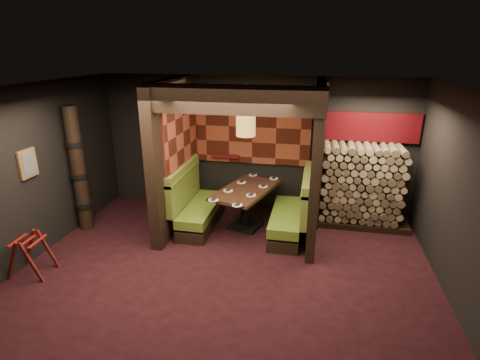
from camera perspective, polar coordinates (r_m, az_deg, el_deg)
name	(u,v)px	position (r m, az deg, el deg)	size (l,w,h in m)	color
floor	(223,278)	(6.02, -2.56, -14.63)	(6.50, 5.50, 0.02)	black
ceiling	(220,89)	(5.00, -3.07, 13.67)	(6.50, 5.50, 0.02)	black
wall_back	(254,145)	(7.92, 2.13, 5.35)	(6.50, 0.02, 2.85)	black
wall_front	(131,324)	(3.10, -16.25, -20.33)	(6.50, 0.02, 2.85)	black
wall_left	(23,177)	(6.88, -30.12, 0.42)	(0.02, 5.50, 2.85)	black
wall_right	(472,211)	(5.57, 31.84, -4.00)	(0.02, 5.50, 2.85)	black
partition_left	(174,156)	(7.24, -9.98, 3.68)	(0.20, 2.20, 2.85)	black
partition_right	(316,163)	(6.80, 11.49, 2.55)	(0.15, 2.10, 2.85)	black
header_beam	(230,100)	(5.71, -1.48, 12.11)	(2.85, 0.18, 0.44)	black
tapa_back_panel	(252,127)	(7.79, 1.92, 8.09)	(2.40, 0.06, 1.55)	brown
tapa_side_panel	(182,132)	(7.25, -8.79, 7.25)	(0.04, 1.85, 1.45)	brown
lacquer_shelf	(225,156)	(8.00, -2.28, 3.68)	(0.60, 0.12, 0.07)	#500D11
booth_bench_left	(196,207)	(7.46, -6.73, -4.05)	(0.68, 1.60, 1.14)	black
booth_bench_right	(292,215)	(7.13, 7.96, -5.26)	(0.68, 1.60, 1.14)	black
dining_table	(246,200)	(7.27, 0.90, -3.08)	(1.24, 1.71, 0.81)	black
place_settings	(246,188)	(7.17, 0.91, -1.25)	(1.10, 1.83, 0.03)	white
pendant_lamp	(246,123)	(6.78, 0.89, 8.61)	(0.35, 0.35, 0.99)	#A37731
framed_picture	(28,163)	(6.87, -29.59, 2.20)	(0.05, 0.36, 0.46)	olive
luggage_rack	(30,253)	(6.77, -29.34, -9.72)	(0.67, 0.50, 0.70)	#4D120F
totem_column	(79,171)	(7.64, -23.37, 1.30)	(0.31, 0.31, 2.40)	black
firewood_stack	(366,186)	(7.68, 18.60, -0.90)	(1.73, 0.70, 1.64)	black
mosaic_header	(370,127)	(7.71, 19.22, 7.63)	(1.83, 0.10, 0.56)	maroon
bay_front_post	(321,159)	(7.05, 12.24, 3.11)	(0.08, 0.08, 2.85)	black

